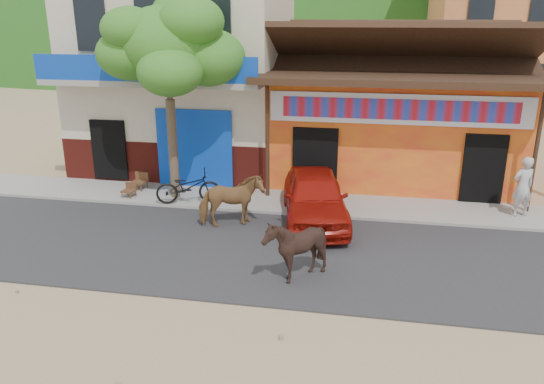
{
  "coord_description": "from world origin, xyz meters",
  "views": [
    {
      "loc": [
        1.2,
        -8.99,
        5.51
      ],
      "look_at": [
        -1.03,
        3.0,
        1.4
      ],
      "focal_mm": 35.0,
      "sensor_mm": 36.0,
      "label": 1
    }
  ],
  "objects_px": {
    "cow_dark": "(295,248)",
    "cafe_chair_left": "(128,185)",
    "cow_tan": "(231,201)",
    "cafe_chair_right": "(138,175)",
    "red_car": "(315,197)",
    "pedestrian": "(523,187)",
    "scooter": "(188,187)",
    "tree": "(170,100)"
  },
  "relations": [
    {
      "from": "cow_dark",
      "to": "pedestrian",
      "type": "relative_size",
      "value": 0.84
    },
    {
      "from": "cow_dark",
      "to": "cafe_chair_left",
      "type": "xyz_separation_m",
      "value": [
        -5.81,
        4.22,
        -0.25
      ]
    },
    {
      "from": "cow_tan",
      "to": "red_car",
      "type": "relative_size",
      "value": 0.41
    },
    {
      "from": "red_car",
      "to": "pedestrian",
      "type": "distance_m",
      "value": 5.77
    },
    {
      "from": "cafe_chair_left",
      "to": "tree",
      "type": "bearing_deg",
      "value": 22.18
    },
    {
      "from": "scooter",
      "to": "pedestrian",
      "type": "distance_m",
      "value": 9.51
    },
    {
      "from": "tree",
      "to": "scooter",
      "type": "relative_size",
      "value": 3.15
    },
    {
      "from": "cafe_chair_right",
      "to": "pedestrian",
      "type": "bearing_deg",
      "value": 7.18
    },
    {
      "from": "cow_tan",
      "to": "pedestrian",
      "type": "relative_size",
      "value": 0.99
    },
    {
      "from": "red_car",
      "to": "tree",
      "type": "bearing_deg",
      "value": 155.82
    },
    {
      "from": "pedestrian",
      "to": "cafe_chair_left",
      "type": "distance_m",
      "value": 11.5
    },
    {
      "from": "red_car",
      "to": "pedestrian",
      "type": "xyz_separation_m",
      "value": [
        5.63,
        1.24,
        0.23
      ]
    },
    {
      "from": "tree",
      "to": "cafe_chair_right",
      "type": "distance_m",
      "value": 2.9
    },
    {
      "from": "cow_tan",
      "to": "cafe_chair_right",
      "type": "xyz_separation_m",
      "value": [
        -3.68,
        2.29,
        -0.15
      ]
    },
    {
      "from": "cow_tan",
      "to": "pedestrian",
      "type": "bearing_deg",
      "value": -101.01
    },
    {
      "from": "tree",
      "to": "red_car",
      "type": "xyz_separation_m",
      "value": [
        4.45,
        -1.08,
        -2.37
      ]
    },
    {
      "from": "scooter",
      "to": "cafe_chair_left",
      "type": "relative_size",
      "value": 2.42
    },
    {
      "from": "cow_tan",
      "to": "cow_dark",
      "type": "height_order",
      "value": "cow_dark"
    },
    {
      "from": "cow_dark",
      "to": "pedestrian",
      "type": "bearing_deg",
      "value": 127.01
    },
    {
      "from": "cow_dark",
      "to": "red_car",
      "type": "distance_m",
      "value": 3.48
    },
    {
      "from": "cow_dark",
      "to": "pedestrian",
      "type": "height_order",
      "value": "pedestrian"
    },
    {
      "from": "red_car",
      "to": "cafe_chair_left",
      "type": "bearing_deg",
      "value": 162.26
    },
    {
      "from": "cow_tan",
      "to": "scooter",
      "type": "relative_size",
      "value": 0.89
    },
    {
      "from": "red_car",
      "to": "cafe_chair_left",
      "type": "height_order",
      "value": "red_car"
    },
    {
      "from": "red_car",
      "to": "cafe_chair_left",
      "type": "distance_m",
      "value": 5.9
    },
    {
      "from": "cow_dark",
      "to": "red_car",
      "type": "xyz_separation_m",
      "value": [
        0.04,
        3.48,
        -0.01
      ]
    },
    {
      "from": "scooter",
      "to": "pedestrian",
      "type": "height_order",
      "value": "pedestrian"
    },
    {
      "from": "cow_tan",
      "to": "cafe_chair_left",
      "type": "bearing_deg",
      "value": 42.04
    },
    {
      "from": "tree",
      "to": "scooter",
      "type": "bearing_deg",
      "value": -39.81
    },
    {
      "from": "tree",
      "to": "cow_dark",
      "type": "height_order",
      "value": "tree"
    },
    {
      "from": "cow_dark",
      "to": "scooter",
      "type": "xyz_separation_m",
      "value": [
        -3.81,
        4.06,
        -0.14
      ]
    },
    {
      "from": "scooter",
      "to": "pedestrian",
      "type": "relative_size",
      "value": 1.11
    },
    {
      "from": "cow_dark",
      "to": "cafe_chair_left",
      "type": "bearing_deg",
      "value": -128.74
    },
    {
      "from": "pedestrian",
      "to": "cafe_chair_right",
      "type": "bearing_deg",
      "value": -23.2
    },
    {
      "from": "tree",
      "to": "red_car",
      "type": "height_order",
      "value": "tree"
    },
    {
      "from": "scooter",
      "to": "red_car",
      "type": "bearing_deg",
      "value": -118.27
    },
    {
      "from": "cafe_chair_left",
      "to": "cafe_chair_right",
      "type": "height_order",
      "value": "cafe_chair_right"
    },
    {
      "from": "cafe_chair_left",
      "to": "cow_dark",
      "type": "bearing_deg",
      "value": -27.52
    },
    {
      "from": "cow_tan",
      "to": "scooter",
      "type": "bearing_deg",
      "value": 25.49
    },
    {
      "from": "tree",
      "to": "cow_tan",
      "type": "height_order",
      "value": "tree"
    },
    {
      "from": "cow_tan",
      "to": "cafe_chair_right",
      "type": "bearing_deg",
      "value": 32.55
    },
    {
      "from": "cow_dark",
      "to": "pedestrian",
      "type": "distance_m",
      "value": 7.38
    }
  ]
}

